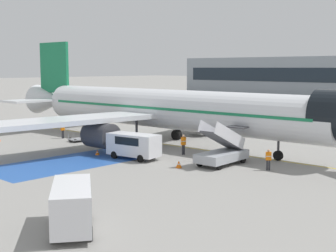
{
  "coord_description": "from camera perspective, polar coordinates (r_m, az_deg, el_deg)",
  "views": [
    {
      "loc": [
        32.25,
        -34.85,
        7.8
      ],
      "look_at": [
        1.48,
        -2.37,
        2.19
      ],
      "focal_mm": 50.0,
      "sensor_mm": 36.0,
      "label": 1
    }
  ],
  "objects": [
    {
      "name": "traffic_cone_1",
      "position": [
        42.52,
        -8.61,
        -3.19
      ],
      "size": [
        0.41,
        0.41,
        0.46
      ],
      "color": "orange",
      "rests_on": "ground_plane"
    },
    {
      "name": "service_van_0",
      "position": [
        40.2,
        -4.21,
        -2.19
      ],
      "size": [
        4.88,
        2.62,
        2.17
      ],
      "rotation": [
        0.0,
        0.0,
        1.73
      ],
      "color": "silver",
      "rests_on": "ground_plane"
    },
    {
      "name": "apron_leadline_yellow",
      "position": [
        47.42,
        0.22,
        -2.32
      ],
      "size": [
        78.51,
        3.45,
        0.01
      ],
      "primitive_type": "cube",
      "rotation": [
        0.0,
        0.0,
        -1.53
      ],
      "color": "gold",
      "rests_on": "ground_plane"
    },
    {
      "name": "ground_plane",
      "position": [
        48.12,
        0.66,
        -2.19
      ],
      "size": [
        600.0,
        600.0,
        0.0
      ],
      "primitive_type": "plane",
      "color": "gray"
    },
    {
      "name": "apron_stand_patch_blue",
      "position": [
        39.52,
        -12.11,
        -4.4
      ],
      "size": [
        6.33,
        13.19,
        0.01
      ],
      "primitive_type": "cube",
      "color": "#2856A8",
      "rests_on": "ground_plane"
    },
    {
      "name": "fuel_tanker",
      "position": [
        70.69,
        9.5,
        2.02
      ],
      "size": [
        3.4,
        10.29,
        3.21
      ],
      "rotation": [
        0.0,
        0.0,
        0.09
      ],
      "color": "#38383D",
      "rests_on": "ground_plane"
    },
    {
      "name": "traffic_cone_2",
      "position": [
        36.69,
        1.32,
        -4.69
      ],
      "size": [
        0.5,
        0.5,
        0.56
      ],
      "color": "orange",
      "rests_on": "ground_plane"
    },
    {
      "name": "ground_crew_2",
      "position": [
        42.04,
        1.89,
        -2.09
      ],
      "size": [
        0.33,
        0.47,
        1.82
      ],
      "rotation": [
        0.0,
        0.0,
        1.31
      ],
      "color": "#2D2D33",
      "rests_on": "ground_plane"
    },
    {
      "name": "baggage_cart",
      "position": [
        50.65,
        -10.48,
        -1.54
      ],
      "size": [
        1.97,
        2.84,
        0.87
      ],
      "rotation": [
        0.0,
        0.0,
        2.95
      ],
      "color": "gray",
      "rests_on": "ground_plane"
    },
    {
      "name": "service_van_1",
      "position": [
        23.15,
        -11.64,
        -9.25
      ],
      "size": [
        4.92,
        4.29,
        2.22
      ],
      "rotation": [
        0.0,
        0.0,
        0.94
      ],
      "color": "silver",
      "rests_on": "ground_plane"
    },
    {
      "name": "ground_crew_0",
      "position": [
        52.95,
        -12.72,
        -0.34
      ],
      "size": [
        0.28,
        0.45,
        1.84
      ],
      "rotation": [
        0.0,
        0.0,
        1.69
      ],
      "color": "#2D2D33",
      "rests_on": "ground_plane"
    },
    {
      "name": "ground_crew_1",
      "position": [
        36.48,
        12.15,
        -3.87
      ],
      "size": [
        0.48,
        0.45,
        1.63
      ],
      "rotation": [
        0.0,
        0.0,
        3.84
      ],
      "color": "#2D2D33",
      "rests_on": "ground_plane"
    },
    {
      "name": "airliner",
      "position": [
        47.4,
        -0.39,
        2.07
      ],
      "size": [
        44.93,
        36.23,
        10.94
      ],
      "rotation": [
        0.0,
        0.0,
        -1.53
      ],
      "color": "silver",
      "rests_on": "ground_plane"
    },
    {
      "name": "boarding_stairs_forward",
      "position": [
        38.0,
        6.63,
        -3.28
      ],
      "size": [
        2.4,
        5.31,
        3.76
      ],
      "rotation": [
        0.0,
        0.0,
        0.04
      ],
      "color": "#ADB2BA",
      "rests_on": "ground_plane"
    }
  ]
}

